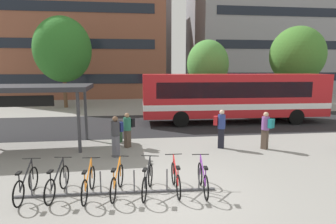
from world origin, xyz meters
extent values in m
plane|color=gray|center=(0.00, 0.00, 0.00)|extent=(200.00, 200.00, 0.00)
cube|color=#232326|center=(0.00, 10.10, 0.00)|extent=(80.00, 7.20, 0.01)
cube|color=red|center=(5.38, 10.10, 1.85)|extent=(12.06, 2.83, 2.70)
cube|color=white|center=(5.38, 10.10, 1.20)|extent=(12.08, 2.85, 0.36)
cube|color=black|center=(10.83, 9.97, 2.98)|extent=(1.05, 2.32, 0.40)
cube|color=black|center=(11.36, 9.96, 2.12)|extent=(0.13, 2.19, 1.40)
cube|color=black|center=(5.11, 11.35, 2.25)|extent=(9.84, 0.29, 0.97)
cube|color=black|center=(5.05, 8.86, 2.25)|extent=(9.84, 0.29, 0.97)
cylinder|color=black|center=(9.12, 11.17, 0.50)|extent=(1.01, 0.32, 1.00)
cylinder|color=black|center=(9.07, 8.86, 0.50)|extent=(1.01, 0.32, 1.00)
cylinder|color=black|center=(1.69, 11.34, 0.50)|extent=(1.01, 0.32, 1.00)
cylinder|color=black|center=(1.63, 9.03, 0.50)|extent=(1.01, 0.32, 1.00)
cube|color=#47474C|center=(-1.73, 0.19, 0.03)|extent=(5.71, 0.25, 0.06)
cylinder|color=#47474C|center=(-4.11, 0.26, 0.35)|extent=(0.04, 0.04, 0.70)
cylinder|color=#47474C|center=(-3.16, 0.23, 0.35)|extent=(0.04, 0.04, 0.70)
cylinder|color=#47474C|center=(-2.20, 0.20, 0.35)|extent=(0.04, 0.04, 0.70)
cylinder|color=#47474C|center=(-1.25, 0.18, 0.35)|extent=(0.04, 0.04, 0.70)
cylinder|color=#47474C|center=(-0.30, 0.15, 0.35)|extent=(0.04, 0.04, 0.70)
cylinder|color=#47474C|center=(0.65, 0.12, 0.35)|extent=(0.04, 0.04, 0.70)
torus|color=black|center=(-4.22, 0.77, 0.35)|extent=(0.06, 0.70, 0.70)
torus|color=black|center=(-4.24, -0.25, 0.35)|extent=(0.06, 0.70, 0.70)
cube|color=black|center=(-4.23, 0.28, 0.67)|extent=(0.05, 0.92, 0.58)
cylinder|color=black|center=(-4.24, -0.15, 0.62)|extent=(0.03, 0.03, 0.55)
cube|color=black|center=(-4.24, -0.15, 0.88)|extent=(0.11, 0.22, 0.05)
cylinder|color=black|center=(-4.22, 0.75, 0.67)|extent=(0.03, 0.03, 0.65)
cylinder|color=black|center=(-4.22, 0.75, 0.98)|extent=(0.52, 0.04, 0.03)
torus|color=black|center=(-3.33, 0.77, 0.35)|extent=(0.14, 0.70, 0.70)
torus|color=black|center=(-3.47, -0.24, 0.35)|extent=(0.14, 0.70, 0.70)
cube|color=black|center=(-3.40, 0.29, 0.67)|extent=(0.15, 0.92, 0.58)
cylinder|color=black|center=(-3.45, -0.14, 0.62)|extent=(0.03, 0.03, 0.55)
cube|color=black|center=(-3.45, -0.14, 0.88)|extent=(0.13, 0.23, 0.05)
cylinder|color=black|center=(-3.34, 0.75, 0.67)|extent=(0.04, 0.04, 0.65)
cylinder|color=black|center=(-3.34, 0.75, 0.98)|extent=(0.52, 0.10, 0.03)
torus|color=black|center=(-2.50, 0.63, 0.35)|extent=(0.08, 0.71, 0.70)
torus|color=black|center=(-2.55, -0.39, 0.35)|extent=(0.08, 0.71, 0.70)
cube|color=orange|center=(-2.52, 0.14, 0.67)|extent=(0.08, 0.92, 0.58)
cylinder|color=orange|center=(-2.55, -0.29, 0.62)|extent=(0.03, 0.03, 0.55)
cube|color=black|center=(-2.55, -0.29, 0.88)|extent=(0.11, 0.23, 0.05)
cylinder|color=orange|center=(-2.50, 0.61, 0.67)|extent=(0.03, 0.03, 0.65)
cylinder|color=black|center=(-2.50, 0.61, 0.98)|extent=(0.52, 0.06, 0.03)
torus|color=black|center=(-1.66, 0.68, 0.35)|extent=(0.15, 0.70, 0.70)
torus|color=black|center=(-1.81, -0.33, 0.35)|extent=(0.15, 0.70, 0.70)
cube|color=orange|center=(-1.73, 0.19, 0.67)|extent=(0.17, 0.91, 0.58)
cylinder|color=orange|center=(-1.80, -0.23, 0.62)|extent=(0.03, 0.03, 0.55)
cube|color=black|center=(-1.80, -0.23, 0.88)|extent=(0.13, 0.23, 0.05)
cylinder|color=orange|center=(-1.66, 0.66, 0.67)|extent=(0.04, 0.04, 0.65)
cylinder|color=black|center=(-1.66, 0.66, 0.98)|extent=(0.52, 0.11, 0.03)
torus|color=black|center=(-0.76, 0.59, 0.35)|extent=(0.20, 0.70, 0.70)
torus|color=black|center=(-0.98, -0.40, 0.35)|extent=(0.20, 0.70, 0.70)
cube|color=black|center=(-0.87, 0.11, 0.67)|extent=(0.23, 0.90, 0.58)
cylinder|color=black|center=(-0.96, -0.31, 0.62)|extent=(0.04, 0.04, 0.55)
cube|color=black|center=(-0.96, -0.31, 0.88)|extent=(0.15, 0.24, 0.05)
cylinder|color=black|center=(-0.76, 0.57, 0.67)|extent=(0.04, 0.04, 0.65)
cylinder|color=black|center=(-0.76, 0.57, 0.98)|extent=(0.51, 0.14, 0.03)
torus|color=black|center=(-0.04, 0.65, 0.35)|extent=(0.05, 0.70, 0.70)
torus|color=black|center=(-0.05, -0.37, 0.35)|extent=(0.05, 0.70, 0.70)
cube|color=red|center=(-0.04, 0.16, 0.67)|extent=(0.03, 0.92, 0.58)
cylinder|color=red|center=(-0.05, -0.27, 0.62)|extent=(0.03, 0.03, 0.55)
cube|color=black|center=(-0.05, -0.27, 0.88)|extent=(0.10, 0.22, 0.05)
cylinder|color=red|center=(-0.04, 0.63, 0.67)|extent=(0.03, 0.03, 0.65)
cylinder|color=black|center=(-0.04, 0.63, 0.98)|extent=(0.52, 0.03, 0.03)
torus|color=black|center=(0.78, 0.54, 0.35)|extent=(0.10, 0.71, 0.70)
torus|color=black|center=(0.70, -0.48, 0.35)|extent=(0.10, 0.71, 0.70)
cube|color=#702893|center=(0.74, 0.05, 0.67)|extent=(0.10, 0.92, 0.58)
cylinder|color=#702893|center=(0.71, -0.38, 0.62)|extent=(0.03, 0.03, 0.55)
cube|color=black|center=(0.71, -0.38, 0.88)|extent=(0.12, 0.23, 0.05)
cylinder|color=#702893|center=(0.78, 0.52, 0.67)|extent=(0.03, 0.03, 0.65)
cylinder|color=black|center=(0.78, 0.52, 0.98)|extent=(0.52, 0.07, 0.03)
cylinder|color=#38383D|center=(-3.54, 4.42, 1.31)|extent=(0.14, 0.14, 2.63)
cylinder|color=#38383D|center=(-3.62, 6.63, 1.31)|extent=(0.14, 0.14, 2.63)
cube|color=#28282D|center=(-6.10, 5.44, 2.73)|extent=(5.95, 3.21, 0.20)
cube|color=black|center=(-6.06, 4.18, 2.28)|extent=(3.23, 0.19, 0.44)
cube|color=black|center=(2.67, 4.33, 0.45)|extent=(0.32, 0.29, 0.91)
cylinder|color=navy|center=(2.67, 4.33, 1.22)|extent=(0.45, 0.45, 0.63)
sphere|color=beige|center=(2.67, 4.33, 1.65)|extent=(0.22, 0.22, 0.22)
cube|color=#B21E23|center=(2.44, 4.45, 1.25)|extent=(0.28, 0.33, 0.40)
cube|color=#47382D|center=(4.56, 3.95, 0.44)|extent=(0.31, 0.33, 0.89)
cylinder|color=#7F4C93|center=(4.56, 3.95, 1.17)|extent=(0.47, 0.47, 0.58)
sphere|color=tan|center=(4.56, 3.95, 1.57)|extent=(0.22, 0.22, 0.22)
cube|color=#197075|center=(4.71, 3.74, 1.20)|extent=(0.33, 0.31, 0.40)
cube|color=#565660|center=(-1.97, 3.62, 0.45)|extent=(0.31, 0.33, 0.89)
cylinder|color=#333338|center=(-1.97, 3.62, 1.18)|extent=(0.47, 0.47, 0.58)
sphere|color=brown|center=(-1.97, 3.62, 1.58)|extent=(0.22, 0.22, 0.22)
cube|color=navy|center=(-1.82, 3.83, 1.21)|extent=(0.33, 0.31, 0.40)
cube|color=#47382D|center=(-1.53, 4.96, 0.40)|extent=(0.33, 0.32, 0.80)
cylinder|color=#23664C|center=(-1.53, 4.96, 1.09)|extent=(0.48, 0.48, 0.57)
sphere|color=#936B4C|center=(-1.53, 4.96, 1.49)|extent=(0.22, 0.22, 0.22)
cube|color=black|center=(-1.34, 5.14, 1.12)|extent=(0.32, 0.33, 0.40)
cylinder|color=#284C2D|center=(-2.06, 6.02, 0.47)|extent=(0.52, 0.52, 0.95)
cylinder|color=black|center=(-2.06, 6.02, 0.99)|extent=(0.55, 0.55, 0.08)
cylinder|color=brown|center=(4.82, 14.83, 1.10)|extent=(0.32, 0.32, 2.20)
ellipsoid|color=#4C8E3D|center=(4.82, 14.83, 3.88)|extent=(3.39, 3.39, 3.95)
cylinder|color=brown|center=(12.91, 15.41, 1.32)|extent=(0.32, 0.32, 2.63)
ellipsoid|color=#427A2D|center=(12.91, 15.41, 4.71)|extent=(4.60, 4.60, 4.88)
cylinder|color=brown|center=(-7.43, 18.84, 1.39)|extent=(0.32, 0.32, 2.77)
ellipsoid|color=#2D7028|center=(-7.43, 18.84, 5.24)|extent=(5.03, 5.03, 5.80)
cube|color=brown|center=(-8.29, 31.17, 9.84)|extent=(21.87, 11.82, 19.67)
cube|color=black|center=(-8.29, 25.23, 2.36)|extent=(19.25, 0.06, 1.10)
cube|color=black|center=(-8.29, 25.23, 6.30)|extent=(19.25, 0.06, 1.10)
cube|color=black|center=(-8.29, 25.23, 10.23)|extent=(19.25, 0.06, 1.10)
cube|color=gray|center=(19.41, 33.62, 12.34)|extent=(23.28, 12.84, 24.68)
cube|color=black|center=(19.41, 27.18, 2.47)|extent=(20.49, 0.06, 1.10)
cube|color=black|center=(19.41, 27.18, 6.58)|extent=(20.49, 0.06, 1.10)
cube|color=black|center=(19.41, 27.18, 10.69)|extent=(20.49, 0.06, 1.10)
cube|color=gray|center=(-2.55, 44.44, 7.34)|extent=(15.36, 11.31, 14.68)
cube|color=black|center=(-2.55, 38.76, 2.20)|extent=(13.52, 0.06, 1.10)
cube|color=black|center=(-2.55, 38.76, 5.87)|extent=(13.52, 0.06, 1.10)
cube|color=black|center=(-2.55, 38.76, 9.54)|extent=(13.52, 0.06, 1.10)
cube|color=black|center=(-2.55, 38.76, 13.22)|extent=(13.52, 0.06, 1.10)
camera|label=1|loc=(-1.22, -7.46, 3.59)|focal=29.65mm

